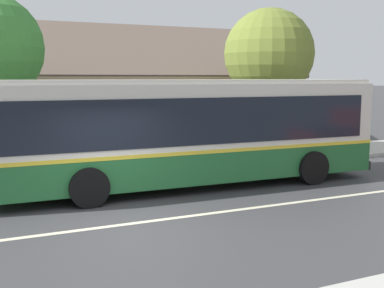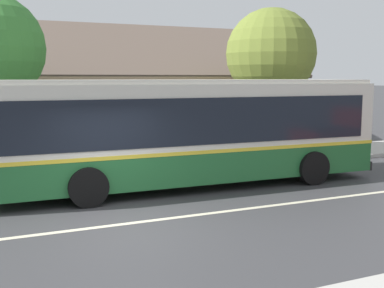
# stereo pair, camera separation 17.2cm
# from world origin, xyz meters

# --- Properties ---
(ground_plane) EXTENTS (300.00, 300.00, 0.00)m
(ground_plane) POSITION_xyz_m (0.00, 0.00, 0.00)
(ground_plane) COLOR #38383A
(sidewalk_far) EXTENTS (60.00, 3.00, 0.15)m
(sidewalk_far) POSITION_xyz_m (0.00, 6.00, 0.07)
(sidewalk_far) COLOR #ADAAA3
(sidewalk_far) RESTS_ON ground
(lane_divider_stripe) EXTENTS (60.00, 0.16, 0.01)m
(lane_divider_stripe) POSITION_xyz_m (0.00, 0.00, 0.00)
(lane_divider_stripe) COLOR beige
(lane_divider_stripe) RESTS_ON ground
(community_building) EXTENTS (25.11, 11.00, 6.94)m
(community_building) POSITION_xyz_m (-0.54, 14.72, 1.77)
(community_building) COLOR tan
(community_building) RESTS_ON ground
(transit_bus) EXTENTS (11.55, 2.94, 3.11)m
(transit_bus) POSITION_xyz_m (2.77, 2.90, 1.68)
(transit_bus) COLOR #236633
(transit_bus) RESTS_ON ground
(street_tree_primary) EXTENTS (3.62, 3.62, 5.94)m
(street_tree_primary) POSITION_xyz_m (8.05, 6.80, 4.03)
(street_tree_primary) COLOR #4C3828
(street_tree_primary) RESTS_ON ground
(bus_stop_sign) EXTENTS (0.36, 0.07, 2.40)m
(bus_stop_sign) POSITION_xyz_m (8.38, 4.99, 1.64)
(bus_stop_sign) COLOR gray
(bus_stop_sign) RESTS_ON sidewalk_far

